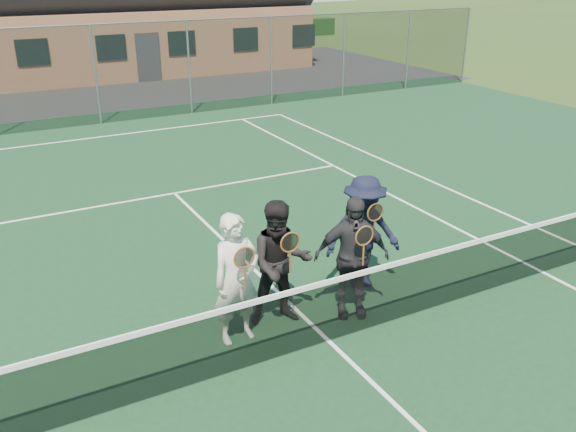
% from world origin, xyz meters
% --- Properties ---
extents(ground, '(220.00, 220.00, 0.00)m').
position_xyz_m(ground, '(0.00, 20.00, 0.00)').
color(ground, '#284117').
rests_on(ground, ground).
extents(court_surface, '(30.00, 30.00, 0.02)m').
position_xyz_m(court_surface, '(0.00, 0.00, 0.01)').
color(court_surface, '#14381E').
rests_on(court_surface, ground).
extents(hedge_row, '(40.00, 1.20, 1.10)m').
position_xyz_m(hedge_row, '(0.00, 32.00, 0.55)').
color(hedge_row, black).
rests_on(hedge_row, ground).
extents(court_markings, '(11.03, 23.83, 0.01)m').
position_xyz_m(court_markings, '(0.00, 0.00, 0.02)').
color(court_markings, white).
rests_on(court_markings, court_surface).
extents(tennis_net, '(11.68, 0.08, 1.10)m').
position_xyz_m(tennis_net, '(0.00, 0.00, 0.54)').
color(tennis_net, slate).
rests_on(tennis_net, ground).
extents(perimeter_fence, '(30.07, 0.07, 3.02)m').
position_xyz_m(perimeter_fence, '(0.00, 13.50, 1.52)').
color(perimeter_fence, slate).
rests_on(perimeter_fence, ground).
extents(player_a, '(0.69, 0.52, 1.80)m').
position_xyz_m(player_a, '(-1.03, 0.65, 0.92)').
color(player_a, silver).
rests_on(player_a, court_surface).
extents(player_b, '(1.04, 0.91, 1.80)m').
position_xyz_m(player_b, '(-0.32, 0.77, 0.92)').
color(player_b, black).
rests_on(player_b, court_surface).
extents(player_c, '(1.14, 0.82, 1.80)m').
position_xyz_m(player_c, '(0.65, 0.48, 0.92)').
color(player_c, '#26272C').
rests_on(player_c, court_surface).
extents(player_d, '(1.30, 0.97, 1.80)m').
position_xyz_m(player_d, '(1.26, 1.08, 0.92)').
color(player_d, black).
rests_on(player_d, court_surface).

